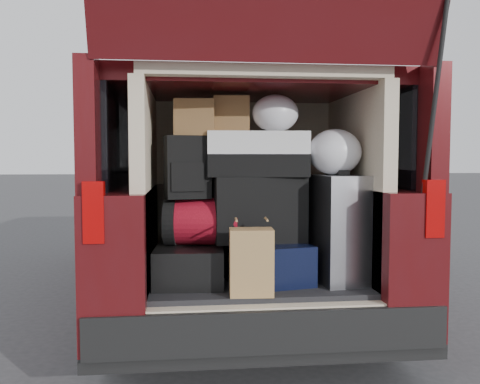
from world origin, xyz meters
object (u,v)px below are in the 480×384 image
object	(u,v)px
black_hardshell	(190,263)
red_duffel	(202,221)
silver_roller	(337,228)
navy_hardshell	(265,261)
twotone_duffel	(257,154)
kraft_bag	(251,262)
black_soft_case	(257,208)
backpack	(187,167)

from	to	relation	value
black_hardshell	red_duffel	size ratio (longest dim) A/B	1.26
red_duffel	silver_roller	bearing A→B (deg)	0.59
black_hardshell	navy_hardshell	xyz separation A→B (m)	(0.44, -0.02, 0.01)
black_hardshell	twotone_duffel	xyz separation A→B (m)	(0.40, 0.02, 0.65)
kraft_bag	silver_roller	bearing A→B (deg)	28.35
black_hardshell	twotone_duffel	bearing A→B (deg)	6.26
red_duffel	black_soft_case	size ratio (longest dim) A/B	0.80
silver_roller	red_duffel	xyz separation A→B (m)	(-0.79, 0.10, 0.04)
navy_hardshell	backpack	size ratio (longest dim) A/B	1.47
navy_hardshell	silver_roller	distance (m)	0.47
black_hardshell	navy_hardshell	bearing A→B (deg)	1.11
black_hardshell	kraft_bag	bearing A→B (deg)	-42.97
silver_roller	backpack	distance (m)	0.95
black_hardshell	black_soft_case	distance (m)	0.52
navy_hardshell	twotone_duffel	distance (m)	0.64
twotone_duffel	backpack	bearing A→B (deg)	-172.01
black_soft_case	twotone_duffel	size ratio (longest dim) A/B	0.92
kraft_bag	black_soft_case	distance (m)	0.45
black_hardshell	black_soft_case	size ratio (longest dim) A/B	1.00
navy_hardshell	silver_roller	bearing A→B (deg)	-19.66
black_hardshell	backpack	distance (m)	0.57
navy_hardshell	black_soft_case	xyz separation A→B (m)	(-0.04, 0.05, 0.31)
red_duffel	twotone_duffel	bearing A→B (deg)	7.45
silver_roller	backpack	world-z (taller)	backpack
navy_hardshell	black_soft_case	size ratio (longest dim) A/B	0.99
black_hardshell	kraft_bag	xyz separation A→B (m)	(0.32, -0.34, 0.07)
black_soft_case	kraft_bag	bearing A→B (deg)	-107.45
navy_hardshell	kraft_bag	xyz separation A→B (m)	(-0.12, -0.32, 0.06)
navy_hardshell	kraft_bag	world-z (taller)	kraft_bag
navy_hardshell	silver_roller	size ratio (longest dim) A/B	0.85
black_soft_case	backpack	world-z (taller)	backpack
navy_hardshell	twotone_duffel	bearing A→B (deg)	126.30
kraft_bag	black_soft_case	world-z (taller)	black_soft_case
silver_roller	backpack	xyz separation A→B (m)	(-0.88, 0.06, 0.36)
black_soft_case	backpack	xyz separation A→B (m)	(-0.42, -0.05, 0.25)
backpack	twotone_duffel	xyz separation A→B (m)	(0.41, 0.04, 0.08)
kraft_bag	navy_hardshell	bearing A→B (deg)	71.93
twotone_duffel	silver_roller	bearing A→B (deg)	-9.17
silver_roller	kraft_bag	size ratio (longest dim) A/B	1.77
navy_hardshell	backpack	world-z (taller)	backpack
black_hardshell	backpack	size ratio (longest dim) A/B	1.49
black_soft_case	navy_hardshell	bearing A→B (deg)	-57.73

